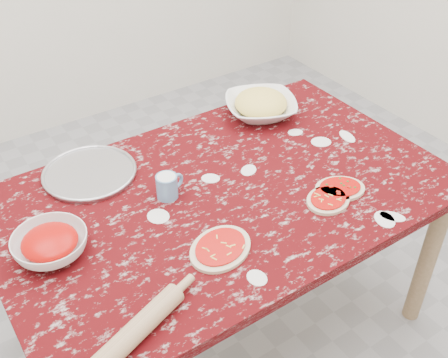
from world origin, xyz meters
TOP-DOWN VIEW (x-y plane):
  - ground at (0.00, 0.00)m, footprint 4.00×4.00m
  - worktable at (0.00, 0.00)m, footprint 1.60×1.00m
  - pizza_tray at (-0.36, 0.35)m, footprint 0.40×0.40m
  - sauce_bowl at (-0.61, 0.03)m, footprint 0.24×0.24m
  - cheese_bowl at (0.42, 0.35)m, footprint 0.40×0.40m
  - flour_mug at (-0.18, 0.08)m, footprint 0.11×0.07m
  - pizza_left at (-0.18, -0.24)m, footprint 0.27×0.24m
  - pizza_mid at (0.26, -0.25)m, footprint 0.19×0.17m
  - pizza_right at (0.34, -0.23)m, footprint 0.22×0.20m
  - rolling_pin at (-0.53, -0.39)m, footprint 0.30×0.16m

SIDE VIEW (x-z plane):
  - ground at x=0.00m, z-range 0.00..0.00m
  - worktable at x=0.00m, z-range 0.29..1.04m
  - pizza_tray at x=-0.36m, z-range 0.75..0.76m
  - pizza_mid at x=0.26m, z-range 0.75..0.77m
  - pizza_right at x=0.34m, z-range 0.75..0.77m
  - pizza_left at x=-0.18m, z-range 0.75..0.77m
  - rolling_pin at x=-0.53m, z-range 0.75..0.81m
  - sauce_bowl at x=-0.61m, z-range 0.75..0.82m
  - cheese_bowl at x=0.42m, z-range 0.75..0.82m
  - flour_mug at x=-0.18m, z-range 0.75..0.84m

